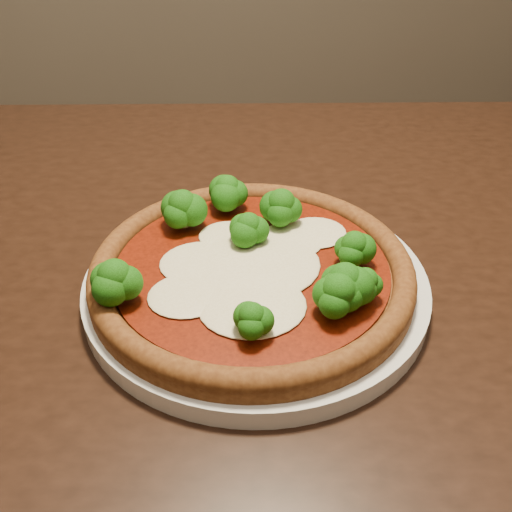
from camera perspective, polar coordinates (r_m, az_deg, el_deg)
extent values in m
cube|color=black|center=(0.61, 2.10, 0.10)|extent=(1.31, 0.97, 0.04)
cylinder|color=silver|center=(0.53, 0.00, -2.74)|extent=(0.31, 0.31, 0.02)
cylinder|color=brown|center=(0.51, -0.42, -1.75)|extent=(0.29, 0.29, 0.01)
torus|color=brown|center=(0.51, -0.42, -1.13)|extent=(0.29, 0.29, 0.02)
cylinder|color=#6F1605|center=(0.51, -0.42, -1.09)|extent=(0.24, 0.24, 0.00)
ellipsoid|color=#F1E8BF|center=(0.46, -0.35, -4.97)|extent=(0.09, 0.08, 0.01)
ellipsoid|color=#F1E8BF|center=(0.55, 5.92, 2.37)|extent=(0.06, 0.05, 0.00)
ellipsoid|color=#F1E8BF|center=(0.51, -5.67, -0.62)|extent=(0.07, 0.06, 0.01)
ellipsoid|color=#F1E8BF|center=(0.54, 3.19, 1.51)|extent=(0.07, 0.06, 0.01)
ellipsoid|color=#F1E8BF|center=(0.48, -6.89, -3.89)|extent=(0.07, 0.06, 0.01)
ellipsoid|color=#F1E8BF|center=(0.55, -2.85, 2.09)|extent=(0.06, 0.05, 0.00)
ellipsoid|color=#F1E8BF|center=(0.51, 0.05, -0.84)|extent=(0.12, 0.10, 0.01)
ellipsoid|color=#237A13|center=(0.58, -2.87, 6.63)|extent=(0.04, 0.04, 0.04)
ellipsoid|color=#237A13|center=(0.43, -0.40, -6.18)|extent=(0.04, 0.04, 0.03)
ellipsoid|color=#237A13|center=(0.55, -7.35, 4.93)|extent=(0.05, 0.05, 0.04)
ellipsoid|color=#237A13|center=(0.46, 8.86, -2.60)|extent=(0.05, 0.05, 0.04)
ellipsoid|color=#237A13|center=(0.50, 9.79, 0.95)|extent=(0.04, 0.04, 0.03)
ellipsoid|color=#237A13|center=(0.45, 8.26, -3.63)|extent=(0.05, 0.05, 0.04)
ellipsoid|color=#237A13|center=(0.47, -13.93, -2.17)|extent=(0.05, 0.05, 0.04)
ellipsoid|color=#237A13|center=(0.47, 10.85, -2.59)|extent=(0.04, 0.04, 0.03)
ellipsoid|color=#237A13|center=(0.52, -0.74, 2.91)|extent=(0.04, 0.04, 0.03)
ellipsoid|color=#237A13|center=(0.55, 2.55, 5.13)|extent=(0.05, 0.05, 0.04)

